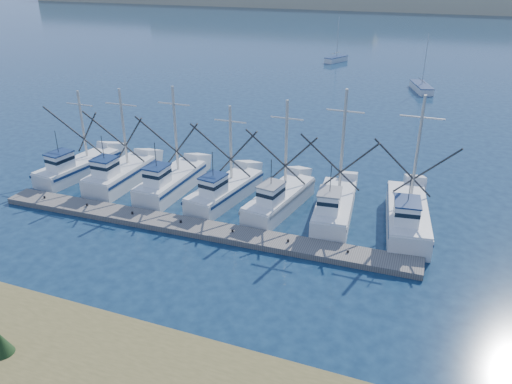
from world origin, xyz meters
TOP-DOWN VIEW (x-y plane):
  - ground at (0.00, 0.00)m, footprint 500.00×500.00m
  - floating_dock at (-6.10, 6.50)m, footprint 31.51×2.86m
  - trawler_fleet at (-5.30, 11.57)m, footprint 32.11×9.23m
  - sailboat_near at (5.79, 55.99)m, footprint 3.92×6.84m
  - sailboat_far at (-11.10, 74.35)m, footprint 3.67×5.45m

SIDE VIEW (x-z plane):
  - ground at x=0.00m, z-range 0.00..0.00m
  - floating_dock at x=-6.10m, z-range 0.00..0.42m
  - sailboat_near at x=5.79m, z-range -3.56..4.54m
  - sailboat_far at x=-11.10m, z-range -3.55..4.55m
  - trawler_fleet at x=-5.30m, z-range -3.77..5.67m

